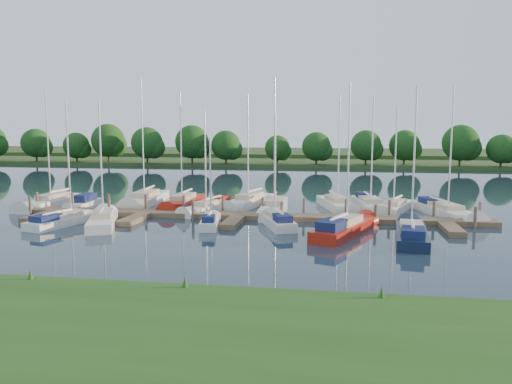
# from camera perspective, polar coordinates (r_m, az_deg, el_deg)

# --- Properties ---
(ground) EXTENTS (260.00, 260.00, 0.00)m
(ground) POSITION_cam_1_polar(r_m,az_deg,el_deg) (33.49, -4.49, -5.42)
(ground) COLOR #1A2634
(ground) RESTS_ON ground
(near_bank) EXTENTS (90.00, 10.00, 0.50)m
(near_bank) POSITION_cam_1_polar(r_m,az_deg,el_deg) (18.94, -16.41, -15.10)
(near_bank) COLOR #214714
(near_bank) RESTS_ON ground
(dock) EXTENTS (40.00, 6.00, 0.40)m
(dock) POSITION_cam_1_polar(r_m,az_deg,el_deg) (40.45, -2.05, -2.90)
(dock) COLOR brown
(dock) RESTS_ON ground
(mooring_pilings) EXTENTS (38.24, 2.84, 2.00)m
(mooring_pilings) POSITION_cam_1_polar(r_m,az_deg,el_deg) (41.47, -1.75, -2.08)
(mooring_pilings) COLOR #473D33
(mooring_pilings) RESTS_ON ground
(far_shore) EXTENTS (180.00, 30.00, 0.60)m
(far_shore) POSITION_cam_1_polar(r_m,az_deg,el_deg) (107.25, 5.02, 3.53)
(far_shore) COLOR #243C17
(far_shore) RESTS_ON ground
(distant_hill) EXTENTS (220.00, 40.00, 1.40)m
(distant_hill) POSITION_cam_1_polar(r_m,az_deg,el_deg) (132.13, 5.82, 4.40)
(distant_hill) COLOR #365224
(distant_hill) RESTS_ON ground
(treeline) EXTENTS (147.65, 9.17, 8.23)m
(treeline) POSITION_cam_1_polar(r_m,az_deg,el_deg) (94.17, 6.06, 5.32)
(treeline) COLOR #38281C
(treeline) RESTS_ON ground
(sailboat_n_0) EXTENTS (2.76, 8.86, 11.30)m
(sailboat_n_0) POSITION_cam_1_polar(r_m,az_deg,el_deg) (50.89, -22.18, -1.23)
(sailboat_n_0) COLOR white
(sailboat_n_0) RESTS_ON ground
(motorboat) EXTENTS (1.62, 5.32, 1.54)m
(motorboat) POSITION_cam_1_polar(r_m,az_deg,el_deg) (49.20, -19.04, -1.31)
(motorboat) COLOR white
(motorboat) RESTS_ON ground
(sailboat_n_2) EXTENTS (3.05, 9.99, 12.62)m
(sailboat_n_2) POSITION_cam_1_polar(r_m,az_deg,el_deg) (50.03, -12.53, -1.00)
(sailboat_n_2) COLOR white
(sailboat_n_2) RESTS_ON ground
(sailboat_n_3) EXTENTS (2.17, 8.56, 11.02)m
(sailboat_n_3) POSITION_cam_1_polar(r_m,az_deg,el_deg) (47.44, -8.33, -1.35)
(sailboat_n_3) COLOR #9B1B0E
(sailboat_n_3) RESTS_ON ground
(sailboat_n_4) EXTENTS (3.54, 7.14, 9.16)m
(sailboat_n_4) POSITION_cam_1_polar(r_m,az_deg,el_deg) (44.47, -5.46, -1.84)
(sailboat_n_4) COLOR white
(sailboat_n_4) RESTS_ON ground
(sailboat_n_5) EXTENTS (4.00, 8.47, 10.91)m
(sailboat_n_5) POSITION_cam_1_polar(r_m,az_deg,el_deg) (47.36, -0.74, -1.28)
(sailboat_n_5) COLOR white
(sailboat_n_5) RESTS_ON ground
(sailboat_n_6) EXTENTS (2.89, 9.46, 12.03)m
(sailboat_n_6) POSITION_cam_1_polar(r_m,az_deg,el_deg) (43.76, 2.13, -2.00)
(sailboat_n_6) COLOR white
(sailboat_n_6) RESTS_ON ground
(sailboat_n_7) EXTENTS (3.83, 8.41, 10.72)m
(sailboat_n_7) POSITION_cam_1_polar(r_m,az_deg,el_deg) (46.46, 9.23, -1.55)
(sailboat_n_7) COLOR white
(sailboat_n_7) RESTS_ON ground
(sailboat_n_8) EXTENTS (3.05, 8.56, 10.75)m
(sailboat_n_8) POSITION_cam_1_polar(r_m,az_deg,el_deg) (47.24, 12.85, -1.45)
(sailboat_n_8) COLOR white
(sailboat_n_8) RESTS_ON ground
(sailboat_n_9) EXTENTS (4.06, 7.53, 9.67)m
(sailboat_n_9) POSITION_cam_1_polar(r_m,az_deg,el_deg) (46.14, 15.53, -1.80)
(sailboat_n_9) COLOR white
(sailboat_n_9) RESTS_ON ground
(sailboat_n_10) EXTENTS (4.28, 8.99, 11.32)m
(sailboat_n_10) POSITION_cam_1_polar(r_m,az_deg,el_deg) (45.15, 20.81, -2.15)
(sailboat_n_10) COLOR white
(sailboat_n_10) RESTS_ON ground
(sailboat_s_0) EXTENTS (3.47, 7.80, 9.79)m
(sailboat_s_0) POSITION_cam_1_polar(r_m,az_deg,el_deg) (41.27, -20.72, -3.02)
(sailboat_s_0) COLOR white
(sailboat_s_0) RESTS_ON ground
(sailboat_s_1) EXTENTS (3.96, 7.52, 9.82)m
(sailboat_s_1) POSITION_cam_1_polar(r_m,az_deg,el_deg) (39.72, -17.07, -3.29)
(sailboat_s_1) COLOR white
(sailboat_s_1) RESTS_ON ground
(sailboat_s_2) EXTENTS (1.96, 5.37, 7.02)m
(sailboat_s_2) POSITION_cam_1_polar(r_m,az_deg,el_deg) (37.80, -5.23, -3.47)
(sailboat_s_2) COLOR white
(sailboat_s_2) RESTS_ON ground
(sailboat_s_3) EXTENTS (3.58, 6.70, 8.77)m
(sailboat_s_3) POSITION_cam_1_polar(r_m,az_deg,el_deg) (37.97, 2.32, -3.39)
(sailboat_s_3) COLOR white
(sailboat_s_3) RESTS_ON ground
(sailboat_s_4) EXTENTS (4.61, 8.35, 10.93)m
(sailboat_s_4) POSITION_cam_1_polar(r_m,az_deg,el_deg) (35.29, 10.05, -4.28)
(sailboat_s_4) COLOR #9B1B0E
(sailboat_s_4) RESTS_ON ground
(sailboat_s_5) EXTENTS (2.67, 8.26, 10.49)m
(sailboat_s_5) POSITION_cam_1_polar(r_m,az_deg,el_deg) (34.68, 17.33, -4.74)
(sailboat_s_5) COLOR black
(sailboat_s_5) RESTS_ON ground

